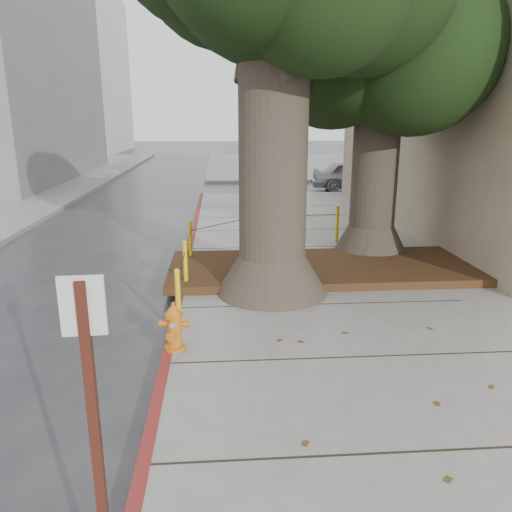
{
  "coord_description": "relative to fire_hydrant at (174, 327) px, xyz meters",
  "views": [
    {
      "loc": [
        -1.24,
        -6.03,
        3.27
      ],
      "look_at": [
        -0.66,
        1.79,
        1.1
      ],
      "focal_mm": 35.0,
      "sensor_mm": 36.0,
      "label": 1
    }
  ],
  "objects": [
    {
      "name": "ground",
      "position": [
        1.9,
        -0.42,
        -0.49
      ],
      "size": [
        140.0,
        140.0,
        0.0
      ],
      "primitive_type": "plane",
      "color": "#28282B",
      "rests_on": "ground"
    },
    {
      "name": "car_red",
      "position": [
        11.51,
        17.45,
        0.07
      ],
      "size": [
        3.43,
        1.34,
        1.11
      ],
      "primitive_type": "imported",
      "rotation": [
        0.0,
        0.0,
        1.52
      ],
      "color": "maroon",
      "rests_on": "ground"
    },
    {
      "name": "building_far_white",
      "position": [
        -15.1,
        44.58,
        7.01
      ],
      "size": [
        12.0,
        18.0,
        15.0
      ],
      "primitive_type": "cube",
      "color": "silver",
      "rests_on": "ground"
    },
    {
      "name": "signpost",
      "position": [
        -0.05,
        -3.99,
        1.0
      ],
      "size": [
        0.23,
        0.06,
        2.35
      ],
      "rotation": [
        0.0,
        0.0,
        0.05
      ],
      "color": "#471911",
      "rests_on": "sidewalk_main"
    },
    {
      "name": "sidewalk_far",
      "position": [
        7.9,
        29.58,
        -0.41
      ],
      "size": [
        16.0,
        20.0,
        0.15
      ],
      "primitive_type": "cube",
      "color": "slate",
      "rests_on": "ground"
    },
    {
      "name": "tree_far",
      "position": [
        4.54,
        4.9,
        4.53
      ],
      "size": [
        4.5,
        3.8,
        7.17
      ],
      "color": "#4C3F33",
      "rests_on": "sidewalk_main"
    },
    {
      "name": "fire_hydrant",
      "position": [
        0.0,
        0.0,
        0.0
      ],
      "size": [
        0.37,
        0.34,
        0.69
      ],
      "rotation": [
        0.0,
        0.0,
        -0.15
      ],
      "color": "orange",
      "rests_on": "sidewalk_main"
    },
    {
      "name": "car_dark",
      "position": [
        -8.06,
        17.77,
        0.15
      ],
      "size": [
        1.86,
        4.43,
        1.28
      ],
      "primitive_type": "imported",
      "rotation": [
        0.0,
        0.0,
        -0.02
      ],
      "color": "black",
      "rests_on": "ground"
    },
    {
      "name": "curb_red",
      "position": [
        -0.1,
        2.08,
        -0.41
      ],
      "size": [
        0.14,
        26.0,
        0.16
      ],
      "primitive_type": "cube",
      "color": "maroon",
      "rests_on": "ground"
    },
    {
      "name": "car_silver",
      "position": [
        7.02,
        16.63,
        0.2
      ],
      "size": [
        4.16,
        2.01,
        1.37
      ],
      "primitive_type": "imported",
      "rotation": [
        0.0,
        0.0,
        1.47
      ],
      "color": "#9D9DA2",
      "rests_on": "ground"
    },
    {
      "name": "bollard_ring",
      "position": [
        1.03,
        3.95,
        0.18
      ],
      "size": [
        3.79,
        5.39,
        0.95
      ],
      "color": "yellow",
      "rests_on": "sidewalk_main"
    },
    {
      "name": "building_side_white",
      "position": [
        17.9,
        25.58,
        4.01
      ],
      "size": [
        10.0,
        10.0,
        9.0
      ],
      "primitive_type": "cube",
      "color": "silver",
      "rests_on": "ground"
    },
    {
      "name": "planter_bed",
      "position": [
        2.8,
        3.48,
        -0.26
      ],
      "size": [
        6.4,
        2.6,
        0.16
      ],
      "primitive_type": "cube",
      "color": "black",
      "rests_on": "sidewalk_main"
    }
  ]
}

